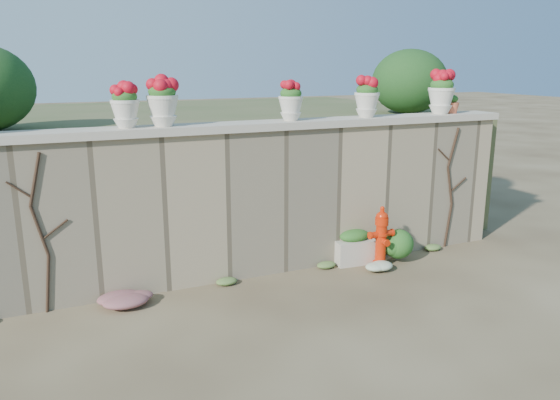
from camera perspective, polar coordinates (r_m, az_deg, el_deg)
name	(u,v)px	position (r m, az deg, el deg)	size (l,w,h in m)	color
ground	(312,326)	(6.27, 3.33, -13.01)	(80.00, 80.00, 0.00)	#473723
stone_wall	(253,203)	(7.46, -2.86, -0.32)	(8.00, 0.40, 2.00)	gray
wall_cap	(252,126)	(7.27, -2.96, 7.72)	(8.10, 0.52, 0.10)	beige
raised_fill	(192,165)	(10.45, -9.19, 3.67)	(9.00, 6.00, 2.00)	#384C23
back_shrub_right	(410,82)	(9.95, 13.38, 11.96)	(1.30, 1.30, 1.10)	#143814
vine_left	(41,232)	(6.79, -23.71, -3.04)	(0.60, 0.04, 1.91)	black
vine_right	(450,186)	(8.93, 17.39, 1.39)	(0.60, 0.04, 1.91)	black
fire_hydrant	(381,237)	(7.91, 10.53, -3.84)	(0.38, 0.27, 0.90)	red
planter_box	(354,247)	(8.10, 7.75, -4.93)	(0.63, 0.40, 0.50)	beige
green_shrub	(398,242)	(8.18, 12.18, -4.30)	(0.67, 0.60, 0.64)	#1E5119
magenta_clump	(130,297)	(6.95, -15.37, -9.75)	(0.79, 0.53, 0.21)	#B32367
white_flowers	(378,266)	(7.85, 10.19, -6.77)	(0.50, 0.40, 0.18)	white
urn_pot_1	(125,106)	(6.84, -15.89, 9.48)	(0.34, 0.34, 0.54)	beige
urn_pot_2	(163,102)	(6.91, -12.18, 10.02)	(0.39, 0.39, 0.61)	beige
urn_pot_3	(291,101)	(7.47, 1.14, 10.29)	(0.34, 0.34, 0.53)	beige
urn_pot_4	(367,98)	(8.04, 9.07, 10.53)	(0.36, 0.36, 0.56)	beige
urn_pot_5	(441,93)	(8.84, 16.51, 10.67)	(0.41, 0.41, 0.64)	beige
terracotta_pot	(451,105)	(8.98, 17.48, 9.44)	(0.23, 0.23, 0.28)	#C85E3D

